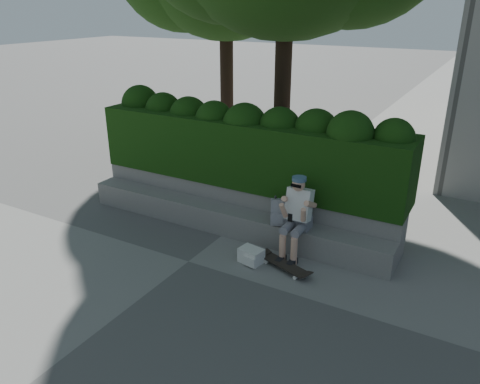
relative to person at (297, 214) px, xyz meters
The scene contains 8 objects.
ground 1.93m from the person, 143.12° to the right, with size 80.00×80.00×0.00m, color slate.
bench_ledge 1.53m from the person, behind, with size 6.00×0.45×0.45m, color gray.
planter_wall 1.61m from the person, 155.25° to the left, with size 6.00×0.50×0.75m, color gray.
hedge 1.78m from the person, 148.25° to the left, with size 6.00×1.00×1.20m, color black.
person is the anchor object (origin of this frame).
skateboard 0.85m from the person, 86.32° to the right, with size 0.92×0.50×0.09m.
backpack_plaid 0.36m from the person, 166.73° to the left, with size 0.30×0.16×0.44m, color #AAAAAF.
backpack_ground 1.01m from the person, 132.33° to the right, with size 0.37×0.26×0.24m, color silver.
Camera 1 is at (4.00, -5.35, 3.93)m, focal length 35.00 mm.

